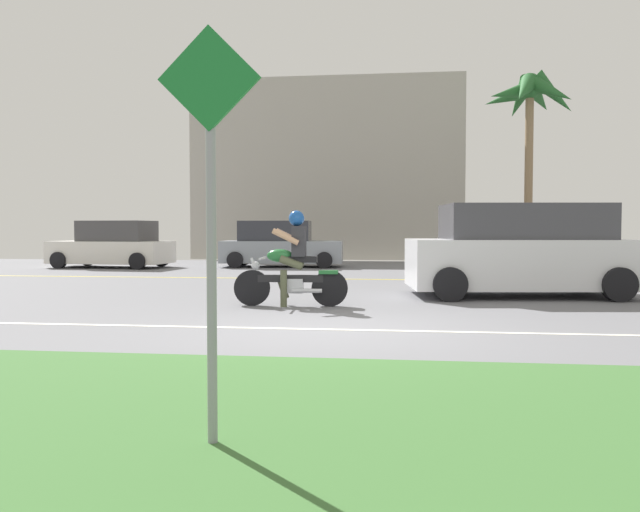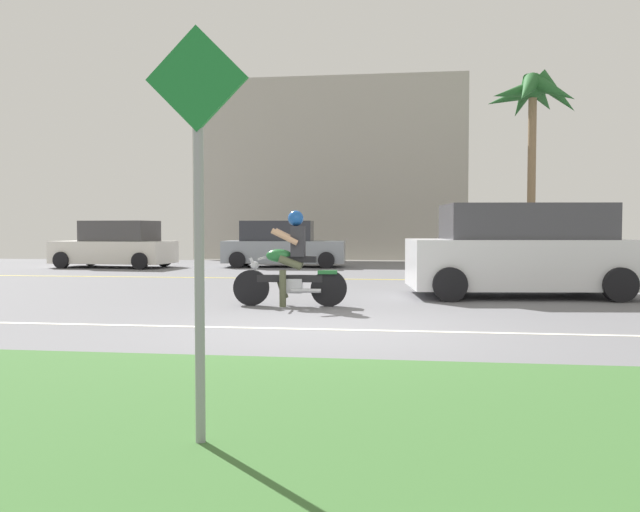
% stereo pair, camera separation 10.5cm
% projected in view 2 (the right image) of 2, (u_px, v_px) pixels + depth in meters
% --- Properties ---
extents(ground, '(56.00, 30.00, 0.04)m').
position_uv_depth(ground, '(351.00, 305.00, 11.61)').
color(ground, slate).
extents(grass_median, '(56.00, 3.80, 0.06)m').
position_uv_depth(grass_median, '(267.00, 415.00, 4.58)').
color(grass_median, '#3D6B33').
rests_on(grass_median, ground).
extents(lane_line_near, '(50.40, 0.12, 0.01)m').
position_uv_depth(lane_line_near, '(332.00, 329.00, 8.61)').
color(lane_line_near, silver).
rests_on(lane_line_near, ground).
extents(lane_line_far, '(50.40, 0.12, 0.01)m').
position_uv_depth(lane_line_far, '(369.00, 279.00, 17.09)').
color(lane_line_far, yellow).
rests_on(lane_line_far, ground).
extents(motorcyclist, '(1.99, 0.65, 1.66)m').
position_uv_depth(motorcyclist, '(291.00, 266.00, 11.21)').
color(motorcyclist, black).
rests_on(motorcyclist, ground).
extents(suv_nearby, '(4.62, 2.59, 1.83)m').
position_uv_depth(suv_nearby, '(521.00, 251.00, 12.82)').
color(suv_nearby, silver).
rests_on(suv_nearby, ground).
extents(parked_car_0, '(4.13, 2.22, 1.61)m').
position_uv_depth(parked_car_0, '(116.00, 246.00, 22.31)').
color(parked_car_0, white).
rests_on(parked_car_0, ground).
extents(parked_car_1, '(4.30, 2.03, 1.61)m').
position_uv_depth(parked_car_1, '(282.00, 245.00, 22.66)').
color(parked_car_1, '#8C939E').
rests_on(parked_car_1, ground).
extents(palm_tree_0, '(3.50, 3.62, 7.17)m').
position_uv_depth(palm_tree_0, '(532.00, 101.00, 23.77)').
color(palm_tree_0, '#846B4C').
rests_on(palm_tree_0, ground).
extents(street_sign, '(0.62, 0.06, 2.54)m').
position_uv_depth(street_sign, '(198.00, 195.00, 3.84)').
color(street_sign, gray).
rests_on(street_sign, ground).
extents(building_far, '(11.87, 4.00, 7.86)m').
position_uv_depth(building_far, '(332.00, 172.00, 29.59)').
color(building_far, '#A8A399').
rests_on(building_far, ground).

